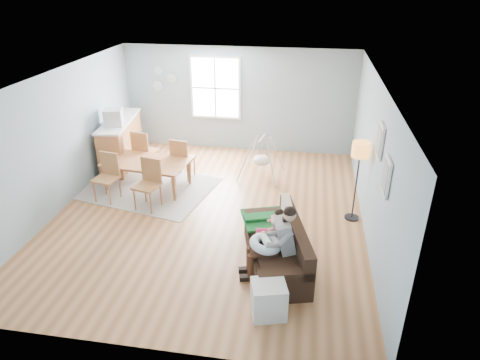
% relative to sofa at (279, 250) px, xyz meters
% --- Properties ---
extents(room, '(8.40, 9.40, 3.90)m').
position_rel_sofa_xyz_m(room, '(-1.49, 1.45, 2.15)').
color(room, '#935B34').
extents(window, '(1.32, 0.08, 1.62)m').
position_rel_sofa_xyz_m(window, '(-2.09, 4.92, 1.38)').
color(window, white).
rests_on(window, room).
extents(pictures, '(0.05, 1.34, 0.74)m').
position_rel_sofa_xyz_m(pictures, '(1.47, 0.40, 1.58)').
color(pictures, white).
rests_on(pictures, room).
extents(wall_plates, '(0.67, 0.02, 0.66)m').
position_rel_sofa_xyz_m(wall_plates, '(-3.50, 4.92, 1.56)').
color(wall_plates, '#8E9EAA').
rests_on(wall_plates, room).
extents(sofa, '(1.28, 2.06, 0.78)m').
position_rel_sofa_xyz_m(sofa, '(0.00, 0.00, 0.00)').
color(sofa, black).
rests_on(sofa, room).
extents(green_throw, '(1.07, 0.99, 0.04)m').
position_rel_sofa_xyz_m(green_throw, '(-0.23, 0.60, 0.22)').
color(green_throw, '#156026').
rests_on(green_throw, sofa).
extents(beige_pillow, '(0.21, 0.48, 0.46)m').
position_rel_sofa_xyz_m(beige_pillow, '(0.07, 0.54, 0.43)').
color(beige_pillow, tan).
rests_on(beige_pillow, sofa).
extents(father, '(0.92, 0.53, 1.24)m').
position_rel_sofa_xyz_m(father, '(-0.05, -0.30, 0.39)').
color(father, gray).
rests_on(father, sofa).
extents(nursing_pillow, '(0.58, 0.57, 0.21)m').
position_rel_sofa_xyz_m(nursing_pillow, '(-0.19, -0.33, 0.33)').
color(nursing_pillow, '#CBE7FE').
rests_on(nursing_pillow, father).
extents(infant, '(0.22, 0.33, 0.12)m').
position_rel_sofa_xyz_m(infant, '(-0.20, -0.30, 0.40)').
color(infant, white).
rests_on(infant, nursing_pillow).
extents(toddler, '(0.49, 0.27, 0.74)m').
position_rel_sofa_xyz_m(toddler, '(-0.12, 0.15, 0.38)').
color(toddler, silver).
rests_on(toddler, sofa).
extents(floor_lamp, '(0.32, 0.32, 1.59)m').
position_rel_sofa_xyz_m(floor_lamp, '(1.31, 1.69, 1.05)').
color(floor_lamp, black).
rests_on(floor_lamp, room).
extents(storage_cube, '(0.56, 0.53, 0.52)m').
position_rel_sofa_xyz_m(storage_cube, '(-0.05, -1.18, -0.01)').
color(storage_cube, silver).
rests_on(storage_cube, room).
extents(rug, '(3.13, 2.62, 0.01)m').
position_rel_sofa_xyz_m(rug, '(-3.09, 2.28, -0.27)').
color(rug, '#9B948E').
rests_on(rug, room).
extents(dining_table, '(1.93, 1.23, 0.64)m').
position_rel_sofa_xyz_m(dining_table, '(-3.09, 2.28, 0.04)').
color(dining_table, brown).
rests_on(dining_table, rug).
extents(chair_sw, '(0.53, 0.53, 1.01)m').
position_rel_sofa_xyz_m(chair_sw, '(-3.72, 1.72, 0.30)').
color(chair_sw, '#945E33').
rests_on(chair_sw, rug).
extents(chair_se, '(0.56, 0.56, 1.03)m').
position_rel_sofa_xyz_m(chair_se, '(-2.75, 1.52, 0.32)').
color(chair_se, '#945E33').
rests_on(chair_se, rug).
extents(chair_nw, '(0.58, 0.58, 1.07)m').
position_rel_sofa_xyz_m(chair_nw, '(-3.44, 3.04, 0.34)').
color(chair_nw, '#945E33').
rests_on(chair_nw, rug).
extents(chair_ne, '(0.52, 0.52, 1.00)m').
position_rel_sofa_xyz_m(chair_ne, '(-2.47, 2.84, 0.30)').
color(chair_ne, '#945E33').
rests_on(chair_ne, rug).
extents(counter, '(0.86, 2.09, 1.14)m').
position_rel_sofa_xyz_m(counter, '(-4.19, 3.49, 0.30)').
color(counter, brown).
rests_on(counter, room).
extents(monitor, '(0.49, 0.47, 0.38)m').
position_rel_sofa_xyz_m(monitor, '(-4.13, 3.11, 1.05)').
color(monitor, silver).
rests_on(monitor, counter).
extents(baby_swing, '(1.07, 1.08, 0.96)m').
position_rel_sofa_xyz_m(baby_swing, '(-0.68, 3.30, 0.15)').
color(baby_swing, silver).
rests_on(baby_swing, room).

